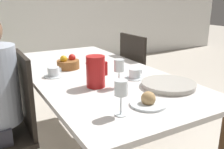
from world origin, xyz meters
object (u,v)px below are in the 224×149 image
object	(u,v)px
red_pitcher	(96,71)
fruit_bowl	(68,64)
chair_person_side	(8,127)
serving_tray	(168,85)
chair_opposite	(142,80)
teacup_across	(54,73)
bread_plate	(148,101)
teacup_near_person	(135,74)
wine_glass_juice	(121,90)
wine_glass_water	(119,67)

from	to	relation	value
red_pitcher	fruit_bowl	world-z (taller)	red_pitcher
chair_person_side	serving_tray	xyz separation A→B (m)	(0.88, -0.44, 0.26)
red_pitcher	serving_tray	xyz separation A→B (m)	(0.38, -0.23, -0.08)
chair_opposite	serving_tray	xyz separation A→B (m)	(-0.38, -0.77, 0.26)
red_pitcher	teacup_across	size ratio (longest dim) A/B	1.39
serving_tray	red_pitcher	bearing A→B (deg)	149.26
bread_plate	fruit_bowl	xyz separation A→B (m)	(-0.11, 0.86, 0.02)
teacup_near_person	chair_opposite	bearing A→B (deg)	49.06
bread_plate	red_pitcher	bearing A→B (deg)	105.36
chair_person_side	teacup_across	xyz separation A→B (m)	(0.34, 0.12, 0.27)
serving_tray	bread_plate	size ratio (longest dim) A/B	1.76
serving_tray	chair_person_side	bearing A→B (deg)	153.57
wine_glass_juice	teacup_across	world-z (taller)	wine_glass_juice
serving_tray	fruit_bowl	world-z (taller)	fruit_bowl
teacup_across	serving_tray	bearing A→B (deg)	-45.92
serving_tray	bread_plate	distance (m)	0.32
wine_glass_water	teacup_near_person	world-z (taller)	wine_glass_water
chair_opposite	teacup_near_person	bearing A→B (deg)	-40.94
chair_opposite	serving_tray	bearing A→B (deg)	-26.17
serving_tray	bread_plate	bearing A→B (deg)	-150.38
bread_plate	wine_glass_juice	bearing A→B (deg)	-171.74
teacup_near_person	fruit_bowl	size ratio (longest dim) A/B	0.81
teacup_across	bread_plate	world-z (taller)	bread_plate
chair_person_side	fruit_bowl	size ratio (longest dim) A/B	5.56
red_pitcher	fruit_bowl	size ratio (longest dim) A/B	1.13
chair_person_side	wine_glass_water	bearing A→B (deg)	-114.98
serving_tray	wine_glass_juice	bearing A→B (deg)	-158.10
teacup_near_person	serving_tray	world-z (taller)	teacup_near_person
wine_glass_water	bread_plate	size ratio (longest dim) A/B	0.93
fruit_bowl	chair_person_side	bearing A→B (deg)	-151.96
wine_glass_juice	fruit_bowl	size ratio (longest dim) A/B	0.99
wine_glass_water	chair_person_side	bearing A→B (deg)	155.02
teacup_near_person	wine_glass_water	bearing A→B (deg)	-152.24
wine_glass_juice	serving_tray	size ratio (longest dim) A/B	0.51
wine_glass_juice	fruit_bowl	xyz separation A→B (m)	(0.07, 0.89, -0.08)
wine_glass_juice	red_pitcher	bearing A→B (deg)	79.84
teacup_across	serving_tray	distance (m)	0.78
chair_opposite	fruit_bowl	world-z (taller)	chair_opposite
wine_glass_juice	fruit_bowl	world-z (taller)	wine_glass_juice
serving_tray	fruit_bowl	bearing A→B (deg)	118.39
wine_glass_water	teacup_near_person	xyz separation A→B (m)	(0.18, 0.10, -0.10)
serving_tray	teacup_near_person	bearing A→B (deg)	107.72
red_pitcher	chair_person_side	bearing A→B (deg)	157.06
wine_glass_juice	teacup_near_person	bearing A→B (deg)	48.80
chair_opposite	wine_glass_juice	size ratio (longest dim) A/B	5.62
serving_tray	fruit_bowl	xyz separation A→B (m)	(-0.38, 0.70, 0.02)
chair_person_side	serving_tray	bearing A→B (deg)	-116.43
teacup_across	red_pitcher	bearing A→B (deg)	-64.22
fruit_bowl	wine_glass_juice	bearing A→B (deg)	-94.64
teacup_across	wine_glass_juice	bearing A→B (deg)	-83.27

